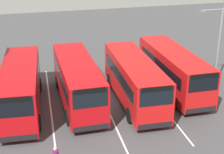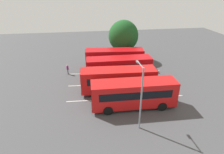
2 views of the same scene
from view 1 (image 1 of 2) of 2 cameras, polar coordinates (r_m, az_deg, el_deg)
ground_plane at (r=26.42m, az=-1.43°, el=-4.00°), size 72.77×72.77×0.00m
bus_far_left at (r=25.12m, az=-15.23°, el=-1.60°), size 10.08×3.37×3.36m
bus_center_left at (r=25.41m, az=-5.86°, el=-0.61°), size 9.94×2.77×3.36m
bus_center_right at (r=25.63m, az=3.80°, el=-0.34°), size 10.02×3.06×3.36m
bus_far_right at (r=27.99m, az=10.35°, el=1.33°), size 9.96×2.84×3.36m
street_lamp at (r=28.81m, az=17.30°, el=5.56°), size 0.21×2.24×6.72m
lane_stripe_outer_left at (r=25.84m, az=-10.40°, el=-5.02°), size 15.23×0.91×0.01m
lane_stripe_inner_left at (r=26.42m, az=-1.43°, el=-3.99°), size 15.23×0.91×0.01m
lane_stripe_inner_right at (r=27.62m, az=6.94°, el=-2.93°), size 15.23×0.91×0.01m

